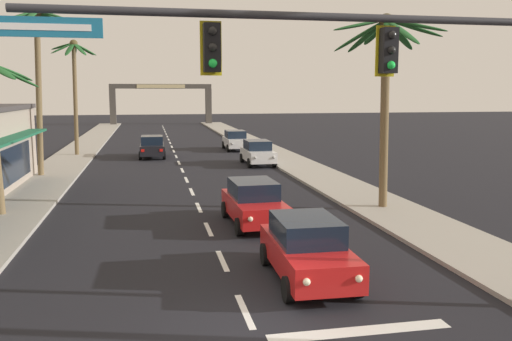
# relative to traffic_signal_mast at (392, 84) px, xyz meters

# --- Properties ---
(ground_plane) EXTENTS (220.00, 220.00, 0.00)m
(ground_plane) POSITION_rel_traffic_signal_mast_xyz_m (-2.95, 0.15, -5.16)
(ground_plane) COLOR black
(sidewalk_right) EXTENTS (3.20, 110.00, 0.14)m
(sidewalk_right) POSITION_rel_traffic_signal_mast_xyz_m (4.85, 20.15, -5.09)
(sidewalk_right) COLOR #9E998E
(sidewalk_right) RESTS_ON ground
(sidewalk_left) EXTENTS (3.20, 110.00, 0.14)m
(sidewalk_left) POSITION_rel_traffic_signal_mast_xyz_m (-10.75, 20.15, -5.09)
(sidewalk_left) COLOR #9E998E
(sidewalk_left) RESTS_ON ground
(lane_markings) EXTENTS (4.28, 88.95, 0.01)m
(lane_markings) POSITION_rel_traffic_signal_mast_xyz_m (-2.54, 20.77, -5.15)
(lane_markings) COLOR silver
(lane_markings) RESTS_ON ground
(traffic_signal_mast) EXTENTS (11.42, 0.41, 7.09)m
(traffic_signal_mast) POSITION_rel_traffic_signal_mast_xyz_m (0.00, 0.00, 0.00)
(traffic_signal_mast) COLOR #2D2D33
(traffic_signal_mast) RESTS_ON ground
(sedan_lead_at_stop_bar) EXTENTS (2.02, 4.48, 1.68)m
(sedan_lead_at_stop_bar) POSITION_rel_traffic_signal_mast_xyz_m (-0.94, 2.82, -4.30)
(sedan_lead_at_stop_bar) COLOR red
(sedan_lead_at_stop_bar) RESTS_ON ground
(sedan_third_in_queue) EXTENTS (2.05, 4.49, 1.68)m
(sedan_third_in_queue) POSITION_rel_traffic_signal_mast_xyz_m (-1.17, 8.99, -4.30)
(sedan_third_in_queue) COLOR red
(sedan_third_in_queue) RESTS_ON ground
(sedan_oncoming_far) EXTENTS (2.00, 4.47, 1.68)m
(sedan_oncoming_far) POSITION_rel_traffic_signal_mast_xyz_m (-4.76, 30.96, -4.30)
(sedan_oncoming_far) COLOR black
(sedan_oncoming_far) RESTS_ON ground
(sedan_parked_nearest_kerb) EXTENTS (1.95, 4.45, 1.68)m
(sedan_parked_nearest_kerb) POSITION_rel_traffic_signal_mast_xyz_m (2.35, 25.43, -4.30)
(sedan_parked_nearest_kerb) COLOR silver
(sedan_parked_nearest_kerb) RESTS_ON ground
(sedan_parked_mid_kerb) EXTENTS (1.96, 4.46, 1.68)m
(sedan_parked_mid_kerb) POSITION_rel_traffic_signal_mast_xyz_m (2.36, 35.04, -4.30)
(sedan_parked_mid_kerb) COLOR silver
(sedan_parked_mid_kerb) RESTS_ON ground
(palm_left_third) EXTENTS (3.62, 3.84, 9.80)m
(palm_left_third) POSITION_rel_traffic_signal_mast_xyz_m (-11.06, 22.59, 1.91)
(palm_left_third) COLOR brown
(palm_left_third) RESTS_ON ground
(palm_left_farthest) EXTENTS (3.52, 3.41, 8.92)m
(palm_left_farthest) POSITION_rel_traffic_signal_mast_xyz_m (-10.42, 32.99, 1.30)
(palm_left_farthest) COLOR brown
(palm_left_farthest) RESTS_ON ground
(palm_right_second) EXTENTS (4.81, 4.55, 8.16)m
(palm_right_second) POSITION_rel_traffic_signal_mast_xyz_m (4.69, 10.48, 0.91)
(palm_right_second) COLOR brown
(palm_right_second) RESTS_ON ground
(town_gateway_arch) EXTENTS (15.30, 0.90, 6.15)m
(town_gateway_arch) POSITION_rel_traffic_signal_mast_xyz_m (-2.95, 72.81, -1.10)
(town_gateway_arch) COLOR #423D38
(town_gateway_arch) RESTS_ON ground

